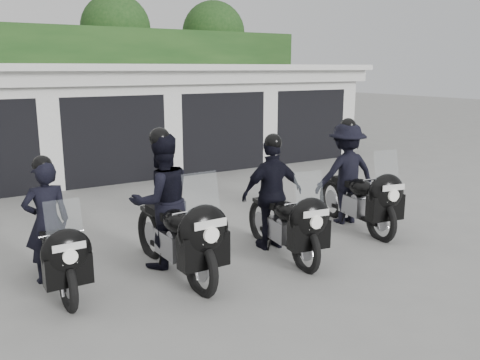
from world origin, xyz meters
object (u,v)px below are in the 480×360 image
police_bike_b (168,210)px  police_bike_c (278,202)px  police_bike_d (351,179)px  police_bike_a (52,237)px

police_bike_b → police_bike_c: bearing=-7.8°
police_bike_b → police_bike_d: bearing=2.1°
police_bike_a → police_bike_c: bearing=-7.5°
police_bike_a → police_bike_d: police_bike_d is taller
police_bike_a → police_bike_d: bearing=-0.2°
police_bike_a → police_bike_d: (5.30, 0.02, 0.15)m
police_bike_c → police_bike_d: (1.98, 0.43, 0.05)m
police_bike_d → police_bike_a: bearing=-170.4°
police_bike_b → police_bike_d: size_ratio=1.05×
police_bike_a → police_bike_d: size_ratio=0.89×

